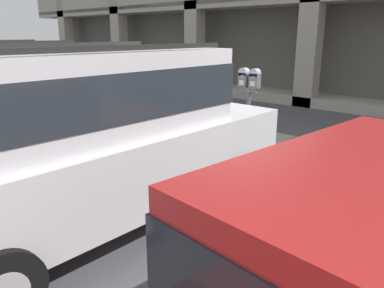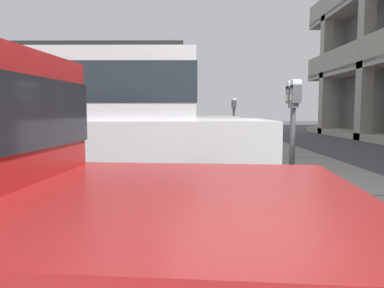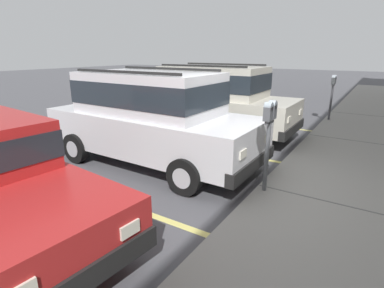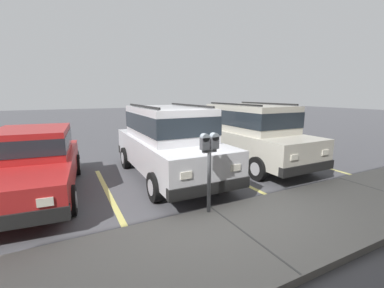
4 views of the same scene
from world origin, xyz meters
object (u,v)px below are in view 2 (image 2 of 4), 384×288
at_px(silver_suv, 89,123).
at_px(parking_meter_far, 234,111).
at_px(red_sedan, 123,118).
at_px(parking_meter_near, 293,111).

bearing_deg(silver_suv, parking_meter_far, 157.81).
bearing_deg(silver_suv, red_sedan, -177.98).
height_order(silver_suv, parking_meter_near, silver_suv).
relative_size(silver_suv, parking_meter_far, 3.18).
xyz_separation_m(silver_suv, red_sedan, (-2.94, -0.08, 0.00)).
xyz_separation_m(silver_suv, parking_meter_near, (0.26, 2.66, 0.16)).
bearing_deg(parking_meter_near, red_sedan, -139.49).
bearing_deg(red_sedan, silver_suv, 1.46).
distance_m(silver_suv, red_sedan, 2.94).
height_order(silver_suv, parking_meter_far, silver_suv).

